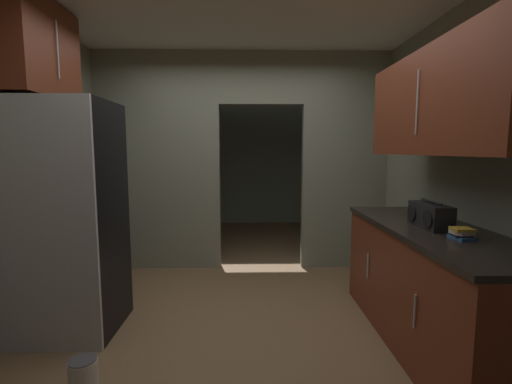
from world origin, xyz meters
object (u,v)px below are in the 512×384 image
refrigerator (67,219)px  paint_can (83,374)px  boombox (430,216)px  book_stack (462,234)px

refrigerator → paint_can: 1.22m
boombox → paint_can: (-2.37, -0.49, -0.90)m
refrigerator → boombox: 2.82m
refrigerator → paint_can: bearing=-60.7°
paint_can → boombox: bearing=11.6°
refrigerator → book_stack: (2.83, -0.64, 0.01)m
book_stack → paint_can: 2.55m
boombox → refrigerator: bearing=174.2°
refrigerator → paint_can: size_ratio=9.51×
book_stack → paint_can: book_stack is taller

